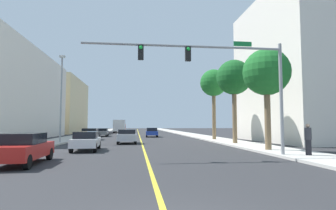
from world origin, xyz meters
The scene contains 19 objects.
ground centered at (0.00, 42.00, 0.00)m, with size 192.00×192.00×0.00m, color #2D2D30.
sidewalk_left centered at (-9.29, 42.00, 0.07)m, with size 3.45×168.00×0.15m, color #B2ADA3.
sidewalk_right centered at (9.29, 42.00, 0.07)m, with size 3.45×168.00×0.15m, color beige.
lane_marking_center centered at (0.00, 42.00, 0.00)m, with size 0.16×144.00×0.01m, color yellow.
building_left_far centered at (-18.62, 59.45, 6.03)m, with size 10.79×20.01×12.05m, color beige.
building_right_near centered at (21.85, 24.49, 8.22)m, with size 17.25×15.88×16.45m, color silver.
traffic_signal_mast centered at (4.32, 10.55, 5.12)m, with size 11.73×0.36×6.66m.
street_lamp centered at (-8.06, 23.55, 4.93)m, with size 0.56×0.28×8.71m.
palm_near centered at (8.61, 13.60, 5.56)m, with size 3.33×3.33×7.15m.
palm_mid centered at (8.76, 20.51, 6.36)m, with size 3.36×3.36×7.98m.
palm_far centered at (8.75, 27.42, 6.85)m, with size 3.26×3.26×8.45m.
car_gray centered at (-6.03, 40.13, 0.70)m, with size 2.03×4.38×1.29m.
car_black centered at (-6.19, 29.93, 0.74)m, with size 1.93×4.25×1.44m.
car_white centered at (-4.20, 15.89, 0.73)m, with size 1.96×4.28×1.39m.
car_blue centered at (1.83, 37.34, 0.73)m, with size 1.92×3.96×1.40m.
car_red centered at (-6.01, 9.18, 0.77)m, with size 1.96×4.47×1.48m.
car_silver centered at (-1.51, 23.11, 0.75)m, with size 1.99×3.90×1.41m.
delivery_truck centered at (-4.28, 58.53, 1.58)m, with size 2.45×7.79×2.93m.
pedestrian centered at (9.24, 10.04, 1.06)m, with size 0.38×0.38×1.80m.
Camera 1 is at (-0.62, -4.77, 1.90)m, focal length 29.33 mm.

